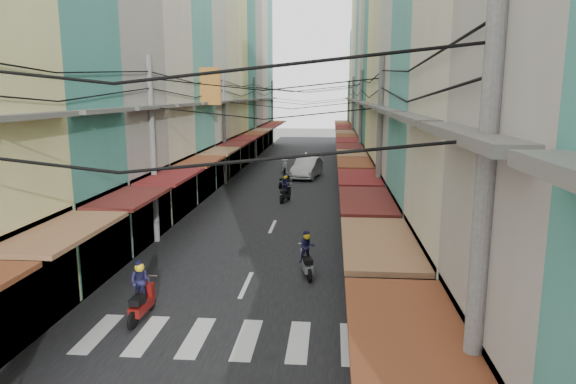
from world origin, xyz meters
The scene contains 15 objects.
ground centered at (0.00, 0.00, 0.00)m, with size 160.00×160.00×0.00m, color slate.
road centered at (0.00, 20.00, 0.01)m, with size 10.00×80.00×0.02m, color black.
sidewalk_left centered at (-6.50, 20.00, 0.03)m, with size 3.00×80.00×0.06m, color gray.
sidewalk_right centered at (6.50, 20.00, 0.03)m, with size 3.00×80.00×0.06m, color gray.
crosswalk centered at (0.00, -6.00, 0.03)m, with size 7.55×2.40×0.01m.
building_row_left centered at (-7.92, 16.56, 9.78)m, with size 7.80×67.67×23.70m.
building_row_right centered at (7.92, 16.45, 9.41)m, with size 7.80×68.98×22.59m.
utility_poles centered at (0.00, 15.01, 6.59)m, with size 10.20×66.13×8.20m.
white_car centered at (0.95, 21.50, 0.00)m, with size 5.61×2.20×1.98m, color silver.
bicycle centered at (7.09, 1.26, 0.00)m, with size 0.57×1.51×1.04m, color black.
moving_scooters centered at (0.15, 6.93, 0.52)m, with size 6.84×30.73×1.80m.
parked_scooters centered at (4.30, -4.17, 0.47)m, with size 13.08×15.91×0.98m.
pedestrians centered at (-4.81, 3.65, 1.06)m, with size 13.68×25.84×2.25m.
market_umbrella centered at (5.84, -7.91, 2.24)m, with size 2.41×2.41×2.54m.
traffic_sign centered at (5.82, -2.83, 2.24)m, with size 0.10×0.67×3.06m.
Camera 1 is at (2.91, -18.74, 6.57)m, focal length 32.00 mm.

